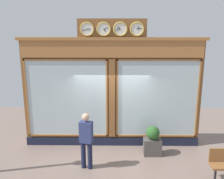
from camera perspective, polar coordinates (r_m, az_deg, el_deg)
name	(u,v)px	position (r m, az deg, el deg)	size (l,w,h in m)	color
shop_facade	(112,92)	(8.58, 0.01, -0.54)	(6.09, 0.42, 4.29)	brown
pedestrian	(86,139)	(7.42, -5.81, -10.90)	(0.40, 0.30, 1.69)	#191E38
planter_box	(152,147)	(8.49, 9.03, -12.59)	(0.56, 0.36, 0.54)	#4C4742
planter_shrub	(153,133)	(8.28, 9.16, -9.56)	(0.43, 0.43, 0.43)	#285623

